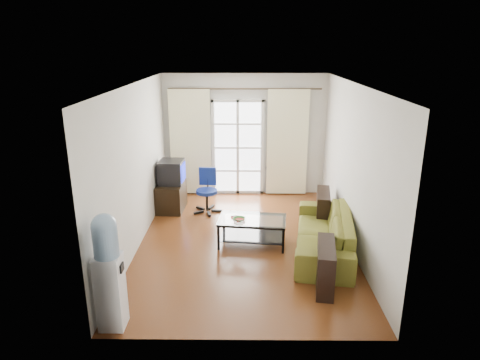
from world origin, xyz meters
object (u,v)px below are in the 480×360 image
sofa (324,232)px  crt_tv (170,172)px  coffee_table (252,228)px  task_chair (207,199)px  water_cooler (108,270)px  tv_stand (171,197)px

sofa → crt_tv: crt_tv is taller
coffee_table → task_chair: task_chair is taller
task_chair → water_cooler: water_cooler is taller
sofa → crt_tv: 3.42m
sofa → water_cooler: 3.58m
task_chair → tv_stand: bearing=175.8°
sofa → task_chair: 2.71m
sofa → coffee_table: bearing=-92.7°
coffee_table → water_cooler: 2.90m
coffee_table → water_cooler: water_cooler is taller
sofa → water_cooler: size_ratio=1.58×
coffee_table → tv_stand: 2.28m
coffee_table → water_cooler: (-1.74, -2.28, 0.48)m
sofa → tv_stand: sofa is taller
coffee_table → crt_tv: 2.37m
tv_stand → crt_tv: bearing=92.9°
crt_tv → task_chair: (0.75, -0.14, -0.54)m
coffee_table → crt_tv: size_ratio=2.18×
tv_stand → water_cooler: bearing=-88.3°
water_cooler → tv_stand: bearing=88.9°
coffee_table → water_cooler: size_ratio=0.81×
water_cooler → task_chair: bearing=77.6°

